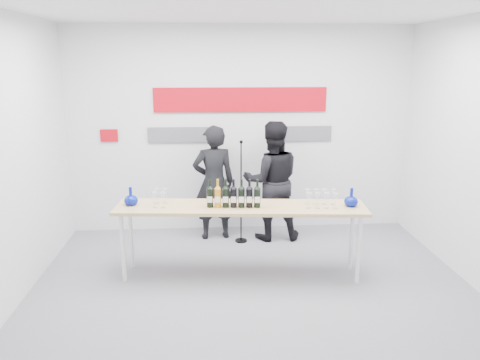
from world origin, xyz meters
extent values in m
plane|color=slate|center=(0.00, 0.00, 0.00)|extent=(5.00, 5.00, 0.00)
cube|color=silver|center=(0.00, 2.00, 1.50)|extent=(5.00, 0.04, 3.00)
cube|color=#B10713|center=(0.00, 1.97, 1.95)|extent=(2.50, 0.02, 0.35)
cube|color=#59595E|center=(-0.90, 1.97, 1.45)|extent=(0.90, 0.02, 0.22)
cube|color=#59595E|center=(0.90, 1.97, 1.45)|extent=(0.90, 0.02, 0.22)
cube|color=#B10713|center=(-1.90, 1.97, 1.45)|extent=(0.25, 0.02, 0.18)
cube|color=tan|center=(-0.11, 0.33, 0.85)|extent=(2.93, 0.82, 0.04)
cylinder|color=silver|center=(-1.47, 0.26, 0.41)|extent=(0.05, 0.05, 0.83)
cylinder|color=silver|center=(1.21, 0.03, 0.41)|extent=(0.05, 0.05, 0.83)
cylinder|color=silver|center=(-1.44, 0.64, 0.41)|extent=(0.05, 0.05, 0.83)
cylinder|color=silver|center=(1.25, 0.41, 0.41)|extent=(0.05, 0.05, 0.83)
imported|color=black|center=(-0.41, 1.59, 0.82)|extent=(0.65, 0.48, 1.64)
imported|color=black|center=(0.41, 1.52, 0.85)|extent=(0.83, 0.65, 1.70)
cylinder|color=black|center=(-0.03, 1.40, 0.01)|extent=(0.17, 0.17, 0.02)
cylinder|color=black|center=(-0.03, 1.40, 0.71)|extent=(0.02, 0.02, 1.42)
sphere|color=black|center=(-0.03, 1.38, 1.44)|extent=(0.05, 0.05, 0.05)
camera|label=1|loc=(-0.47, -4.82, 2.50)|focal=35.00mm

